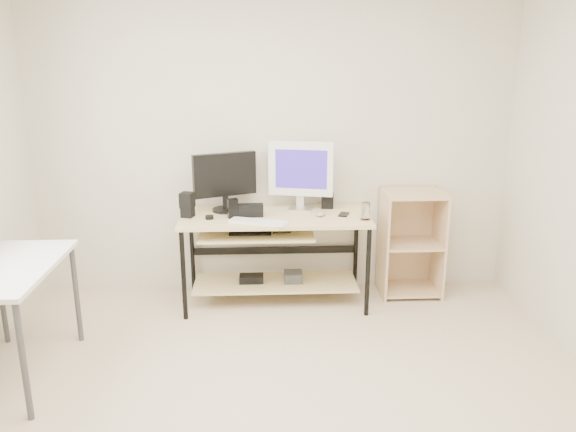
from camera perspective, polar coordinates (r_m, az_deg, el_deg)
The scene contains 16 objects.
room at distance 2.78m, azimuth -3.39°, elevation 2.29°, with size 4.01×4.01×2.62m.
desk at distance 4.55m, azimuth -1.63°, elevation -2.48°, with size 1.50×0.65×0.75m.
side_table at distance 3.85m, azimuth -26.89°, elevation -5.66°, with size 0.60×1.00×0.75m.
shelf_unit at distance 4.89m, azimuth 12.26°, elevation -2.59°, with size 0.50×0.40×0.90m.
black_monitor at distance 4.57m, azimuth -6.44°, elevation 3.83°, with size 0.50×0.25×0.48m.
white_imac at distance 4.58m, azimuth 1.32°, elevation 4.62°, with size 0.53×0.17×0.57m.
keyboard at distance 4.28m, azimuth -3.02°, elevation -0.60°, with size 0.45×0.13×0.02m, color white.
mouse at distance 4.47m, azimuth 3.33°, elevation 0.25°, with size 0.07×0.11×0.04m, color #B1B1B6.
center_speaker at distance 4.45m, azimuth -3.80°, elevation 0.58°, with size 0.20×0.09×0.10m, color black.
speaker_left at distance 4.48m, azimuth -10.19°, elevation 1.18°, with size 0.12×0.12×0.20m.
speaker_right at distance 4.71m, azimuth 4.04°, elevation 1.55°, with size 0.10×0.10×0.12m, color black.
audio_controller at distance 4.41m, azimuth -5.64°, elevation 0.77°, with size 0.08×0.05×0.15m, color black.
volume_puck at distance 4.42m, azimuth -7.99°, elevation -0.13°, with size 0.07×0.07×0.03m, color black.
smartphone at distance 4.51m, azimuth 5.69°, elevation 0.17°, with size 0.07×0.13×0.01m, color black.
coaster at distance 4.40m, azimuth 7.85°, elevation -0.35°, with size 0.09×0.09×0.01m, color #8D6040.
drinking_glass at distance 4.38m, azimuth 7.89°, elevation 0.52°, with size 0.07×0.07×0.13m, color white.
Camera 1 is at (-0.10, -2.66, 1.97)m, focal length 35.00 mm.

